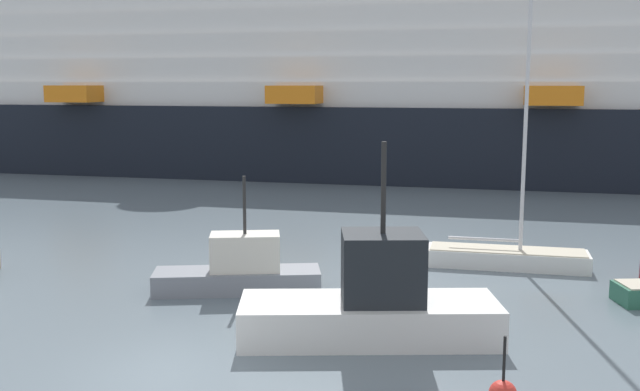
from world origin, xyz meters
The scene contains 5 objects.
ground_plane centered at (0.00, 0.00, 0.00)m, with size 600.00×600.00×0.00m, color slate.
sailboat_4 centered at (7.23, 11.64, 0.50)m, with size 5.50×1.58×10.88m.
fishing_boat_0 centered at (-0.73, 6.52, 0.65)m, with size 5.27×3.01×3.58m.
fishing_boat_1 centered at (3.98, 3.34, 0.89)m, with size 6.77×3.82×4.96m.
cruise_ship centered at (1.63, 36.70, 5.54)m, with size 88.39×14.59×17.21m.
Camera 1 is at (7.04, -13.88, 6.34)m, focal length 40.79 mm.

